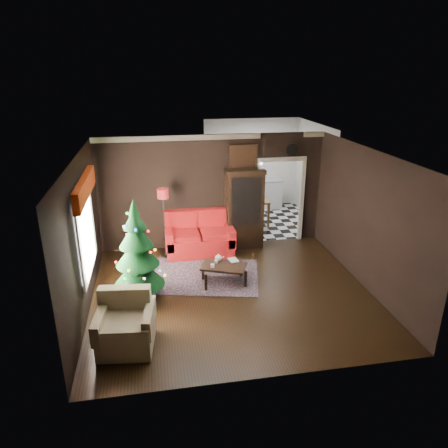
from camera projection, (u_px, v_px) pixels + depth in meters
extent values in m
plane|color=black|center=(232.00, 293.00, 8.41)|extent=(5.50, 5.50, 0.00)
plane|color=white|center=(233.00, 155.00, 7.43)|extent=(5.50, 5.50, 0.00)
plane|color=black|center=(213.00, 192.00, 10.22)|extent=(5.50, 0.00, 5.50)
plane|color=black|center=(268.00, 294.00, 5.62)|extent=(5.50, 0.00, 5.50)
plane|color=black|center=(82.00, 238.00, 7.47)|extent=(0.00, 5.50, 5.50)
plane|color=black|center=(367.00, 219.00, 8.37)|extent=(0.00, 5.50, 5.50)
cube|color=white|center=(85.00, 231.00, 7.64)|extent=(0.05, 1.60, 1.40)
cube|color=#9B300D|center=(85.00, 188.00, 7.37)|extent=(0.12, 2.10, 0.35)
plane|color=silver|center=(262.00, 220.00, 12.38)|extent=(3.00, 3.00, 0.00)
cube|color=white|center=(252.00, 154.00, 13.12)|extent=(0.70, 0.06, 0.70)
cube|color=#2A1B26|center=(203.00, 276.00, 9.09)|extent=(2.69, 2.21, 0.01)
cylinder|color=white|center=(216.00, 261.00, 8.76)|extent=(0.07, 0.07, 0.06)
cylinder|color=white|center=(212.00, 266.00, 8.56)|extent=(0.08, 0.08, 0.07)
imported|color=tan|center=(229.00, 256.00, 8.79)|extent=(0.18, 0.05, 0.25)
cylinder|color=white|center=(292.00, 150.00, 10.15)|extent=(0.32, 0.32, 0.06)
cube|color=#A96C47|center=(243.00, 157.00, 10.01)|extent=(0.62, 0.05, 0.52)
cube|color=silver|center=(253.00, 195.00, 13.33)|extent=(1.80, 0.60, 0.90)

